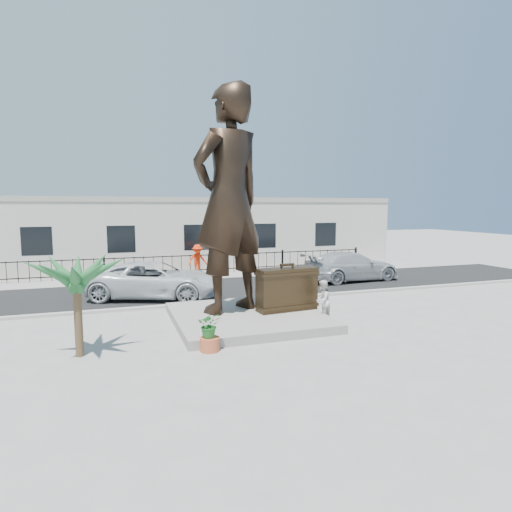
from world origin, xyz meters
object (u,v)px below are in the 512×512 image
at_px(car_white, 155,280).
at_px(tourist, 322,301).
at_px(statue, 229,200).
at_px(suitcase, 287,289).

bearing_deg(car_white, tourist, -117.96).
distance_m(statue, tourist, 4.95).
distance_m(tourist, car_white, 7.98).
relative_size(statue, suitcase, 3.62).
relative_size(suitcase, tourist, 1.49).
bearing_deg(suitcase, car_white, 123.92).
bearing_deg(car_white, statue, -133.76).
relative_size(statue, car_white, 1.37).
xyz_separation_m(statue, car_white, (-2.24, 4.56, -3.53)).
distance_m(suitcase, car_white, 6.70).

